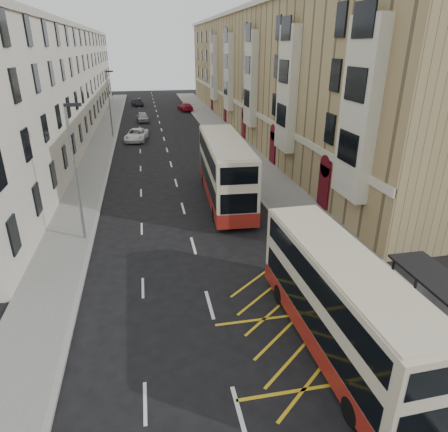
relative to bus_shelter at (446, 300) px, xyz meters
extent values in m
plane|color=black|center=(-8.34, 0.39, -2.14)|extent=(200.00, 200.00, 0.00)
cube|color=slate|center=(-0.34, 30.39, -2.06)|extent=(4.00, 120.00, 0.15)
cube|color=slate|center=(-15.84, 30.39, -2.06)|extent=(3.00, 120.00, 0.15)
cube|color=gray|center=(-2.34, 30.39, -2.06)|extent=(0.25, 120.00, 0.15)
cube|color=gray|center=(-14.34, 30.39, -2.06)|extent=(0.25, 120.00, 0.15)
cube|color=#9F8C5C|center=(6.66, 45.89, 5.36)|extent=(10.00, 79.00, 15.00)
cube|color=beige|center=(1.63, 45.89, 1.86)|extent=(0.18, 79.00, 0.50)
cube|color=beige|center=(1.56, 45.89, 12.86)|extent=(0.40, 79.00, 0.50)
cube|color=beige|center=(1.31, 10.39, 5.36)|extent=(0.80, 3.20, 10.00)
cube|color=beige|center=(1.31, 22.39, 5.36)|extent=(0.80, 3.20, 10.00)
cube|color=beige|center=(1.31, 34.39, 5.36)|extent=(0.80, 3.20, 10.00)
cube|color=beige|center=(1.31, 46.39, 5.36)|extent=(0.80, 3.20, 10.00)
cube|color=beige|center=(1.31, 58.39, 5.36)|extent=(0.80, 3.20, 10.00)
cube|color=#4F0710|center=(1.61, 14.39, -0.44)|extent=(0.20, 1.60, 3.00)
cube|color=#4F0710|center=(1.61, 26.39, -0.44)|extent=(0.20, 1.60, 3.00)
cube|color=#4F0710|center=(1.61, 38.39, -0.44)|extent=(0.20, 1.60, 3.00)
cube|color=#4F0710|center=(1.61, 50.39, -0.44)|extent=(0.20, 1.60, 3.00)
cube|color=#4F0710|center=(1.61, 62.39, -0.44)|extent=(0.20, 1.60, 3.00)
cube|color=silver|center=(-21.84, 45.89, 4.36)|extent=(9.00, 79.00, 13.00)
cube|color=beige|center=(-17.31, 45.89, 10.86)|extent=(0.30, 79.00, 0.50)
cube|color=black|center=(-0.78, 2.29, -0.69)|extent=(0.08, 0.08, 2.60)
cube|color=black|center=(0.50, 2.29, -0.69)|extent=(0.08, 0.08, 2.60)
cube|color=black|center=(-0.14, 0.39, 0.66)|extent=(1.65, 4.25, 0.10)
cube|color=#99A9AE|center=(0.53, 0.39, -0.56)|extent=(0.04, 3.60, 1.95)
cube|color=black|center=(0.11, 0.99, -1.54)|extent=(0.35, 1.60, 0.06)
cylinder|color=red|center=(-2.09, 2.89, -1.49)|extent=(0.06, 0.06, 1.00)
cylinder|color=red|center=(-2.09, 6.14, -1.49)|extent=(0.06, 0.06, 1.00)
cylinder|color=red|center=(-2.09, 9.39, -1.49)|extent=(0.06, 0.06, 1.00)
cube|color=red|center=(-2.09, 6.14, -1.01)|extent=(0.05, 6.50, 0.06)
cube|color=red|center=(-2.09, 6.14, -1.44)|extent=(0.05, 6.50, 0.06)
cylinder|color=gray|center=(-14.74, 12.39, 2.01)|extent=(0.16, 0.16, 8.00)
cube|color=black|center=(-14.34, 12.39, 5.91)|extent=(0.90, 0.18, 0.18)
cylinder|color=gray|center=(-14.74, 42.39, 2.01)|extent=(0.16, 0.16, 8.00)
cube|color=black|center=(-14.34, 42.39, 5.91)|extent=(0.90, 0.18, 0.18)
cube|color=beige|center=(-4.02, 0.68, 0.01)|extent=(2.57, 10.24, 3.66)
cube|color=maroon|center=(-4.02, 0.68, -1.40)|extent=(2.60, 10.27, 0.83)
cube|color=black|center=(-4.02, 0.68, -0.43)|extent=(2.59, 9.42, 1.02)
cube|color=black|center=(-4.02, 0.68, 1.15)|extent=(2.59, 9.42, 0.93)
cube|color=beige|center=(-4.02, 0.68, 1.88)|extent=(2.47, 9.83, 0.11)
cube|color=black|center=(-4.14, 5.75, -0.38)|extent=(1.97, 0.12, 1.20)
cube|color=black|center=(-4.14, 5.75, 1.52)|extent=(1.62, 0.12, 0.42)
cube|color=black|center=(-3.89, -4.39, -0.38)|extent=(1.97, 0.12, 1.11)
cylinder|color=black|center=(-5.14, 3.91, -1.67)|extent=(0.28, 0.93, 0.93)
cylinder|color=black|center=(-3.05, 3.96, -1.67)|extent=(0.28, 0.93, 0.93)
cylinder|color=black|center=(-4.98, -2.60, -1.67)|extent=(0.28, 0.93, 0.93)
cylinder|color=black|center=(-2.89, -2.55, -1.67)|extent=(0.28, 0.93, 0.93)
cube|color=beige|center=(-5.03, 17.33, 0.38)|extent=(3.34, 12.03, 4.27)
cube|color=maroon|center=(-5.03, 17.33, -1.27)|extent=(3.38, 12.07, 0.97)
cube|color=black|center=(-5.03, 17.33, -0.14)|extent=(3.34, 11.08, 1.19)
cube|color=black|center=(-5.03, 17.33, 1.70)|extent=(3.34, 11.08, 1.08)
cube|color=beige|center=(-5.03, 17.33, 2.56)|extent=(3.21, 11.55, 0.13)
cube|color=black|center=(-4.71, 23.26, -0.08)|extent=(2.30, 0.21, 1.41)
cube|color=black|center=(-4.71, 23.26, 2.14)|extent=(1.90, 0.19, 0.49)
cube|color=black|center=(-5.35, 11.41, -0.08)|extent=(2.30, 0.21, 1.30)
cylinder|color=black|center=(-6.05, 21.20, -1.60)|extent=(0.36, 1.10, 1.08)
cylinder|color=black|center=(-3.61, 21.07, -1.60)|extent=(0.36, 1.10, 1.08)
cylinder|color=black|center=(-6.46, 13.60, -1.60)|extent=(0.36, 1.10, 1.08)
cylinder|color=black|center=(-4.02, 13.46, -1.60)|extent=(0.36, 1.10, 1.08)
cylinder|color=black|center=(-0.80, -1.57, -1.50)|extent=(0.57, 0.57, 0.98)
imported|color=black|center=(-1.84, -1.18, -1.09)|extent=(0.75, 0.60, 1.80)
imported|color=black|center=(1.31, 1.41, -1.23)|extent=(0.93, 0.88, 1.52)
imported|color=black|center=(-0.90, 2.93, -1.21)|extent=(0.97, 0.58, 1.55)
imported|color=white|center=(-11.71, 39.91, -1.41)|extent=(3.24, 5.53, 1.45)
imported|color=#95979B|center=(-10.83, 53.27, -1.41)|extent=(1.98, 4.38, 1.46)
imported|color=black|center=(-11.72, 71.22, -1.48)|extent=(2.52, 4.22, 1.31)
imported|color=#A31226|center=(-3.14, 63.36, -1.43)|extent=(2.76, 5.15, 1.42)
camera|label=1|loc=(-10.65, -10.69, 8.85)|focal=32.00mm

